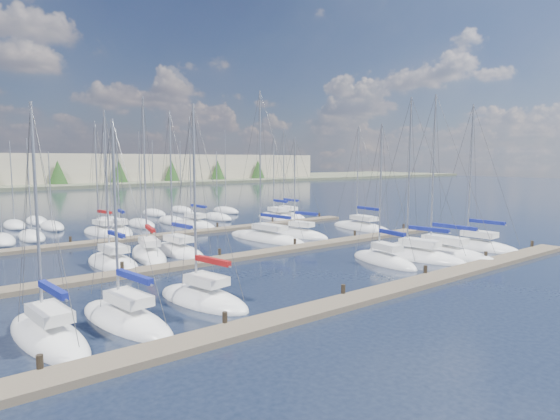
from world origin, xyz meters
TOP-DOWN VIEW (x-y plane):
  - ground at (0.00, 60.00)m, footprint 400.00×400.00m
  - dock_near at (0.00, 2.01)m, footprint 44.00×1.93m
  - dock_mid at (0.00, 16.01)m, footprint 44.00×1.93m
  - dock_far at (0.00, 30.01)m, footprint 44.00×1.93m
  - sailboat_k at (4.45, 21.94)m, footprint 4.15×10.81m
  - sailboat_a at (-18.97, 6.60)m, footprint 3.13×7.98m
  - sailboat_i at (-8.24, 21.28)m, footprint 4.25×8.88m
  - sailboat_q at (15.64, 34.83)m, footprint 3.67×8.54m
  - sailboat_c at (-10.74, 7.34)m, footprint 3.87×7.34m
  - sailboat_o at (-5.75, 35.16)m, footprint 3.14×6.56m
  - sailboat_l at (8.41, 21.51)m, footprint 3.96×7.53m
  - sailboat_j at (-5.78, 21.14)m, footprint 3.34×7.85m
  - sailboat_e at (8.84, 7.26)m, footprint 4.11×9.07m
  - sailboat_b at (-15.45, 6.63)m, footprint 3.51×7.90m
  - sailboat_n at (-7.63, 35.74)m, footprint 3.25×7.31m
  - sailboat_d at (5.37, 7.64)m, footprint 3.18×7.13m
  - sailboat_f at (11.85, 6.96)m, footprint 3.10×10.25m
  - sailboat_m at (17.63, 21.12)m, footprint 3.56×9.37m
  - sailboat_p at (3.40, 35.41)m, footprint 3.27×8.43m
  - sailboat_r at (17.72, 35.19)m, footprint 2.48×8.05m
  - sailboat_g at (16.90, 6.59)m, footprint 3.38×8.42m
  - sailboat_h at (-11.64, 20.01)m, footprint 3.07×7.47m
  - distant_boats at (-4.34, 43.76)m, footprint 36.93×20.75m

SIDE VIEW (x-z plane):
  - ground at x=0.00m, z-range 0.00..0.00m
  - dock_near at x=0.00m, z-range -0.40..0.70m
  - dock_mid at x=0.00m, z-range -0.40..0.70m
  - dock_far at x=0.00m, z-range -0.40..0.70m
  - sailboat_q at x=15.64m, z-range -5.87..6.21m
  - sailboat_m at x=17.63m, z-range -6.17..6.52m
  - sailboat_f at x=11.85m, z-range -6.97..7.32m
  - sailboat_b at x=-15.45m, z-range -5.21..5.56m
  - sailboat_e at x=8.84m, z-range -6.74..7.10m
  - sailboat_l at x=8.41m, z-range -5.40..5.76m
  - sailboat_h at x=-11.64m, z-range -6.09..6.45m
  - sailboat_a at x=-18.97m, z-range -5.48..5.84m
  - sailboat_c at x=-10.74m, z-range -5.76..6.13m
  - sailboat_j at x=-5.78m, z-range -6.29..6.66m
  - sailboat_g at x=16.90m, z-range -6.71..7.07m
  - sailboat_k at x=4.45m, z-range -7.64..8.00m
  - sailboat_p at x=3.40m, z-range -6.81..7.19m
  - sailboat_d at x=5.37m, z-range -5.60..5.98m
  - sailboat_r at x=17.72m, z-range -6.41..6.79m
  - sailboat_i at x=-8.24m, z-range -6.80..7.18m
  - sailboat_o at x=-5.75m, z-range -5.87..6.27m
  - sailboat_n at x=-7.63m, z-range -6.27..6.67m
  - distant_boats at x=-4.34m, z-range -6.36..6.94m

